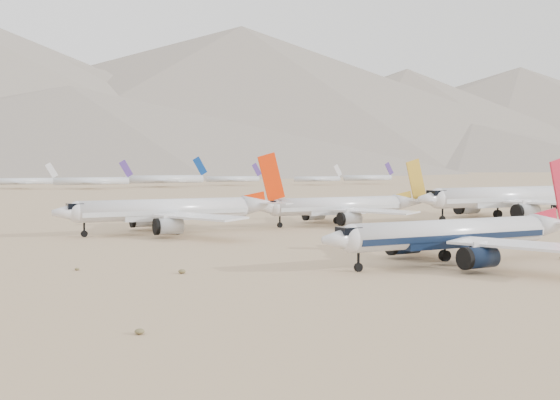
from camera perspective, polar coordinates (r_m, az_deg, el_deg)
name	(u,v)px	position (r m, az deg, el deg)	size (l,w,h in m)	color
ground	(440,273)	(94.50, 12.85, -5.77)	(7000.00, 7000.00, 0.00)	#937655
main_airliner	(461,234)	(103.41, 14.49, -2.66)	(43.85, 42.83, 15.47)	silver
row2_navy_widebody	(510,197)	(189.32, 18.20, 0.20)	(55.79, 54.55, 19.85)	silver
row2_gold_tail	(345,206)	(163.82, 5.34, -0.50)	(43.49, 42.53, 15.48)	silver
row2_orange_tail	(175,210)	(145.41, -8.50, -0.82)	(46.88, 45.86, 16.72)	silver
distant_storage_row	(11,181)	(409.27, -20.99, 1.43)	(521.54, 61.71, 16.33)	silver
foothills	(278,135)	(1311.44, -0.20, 5.31)	(4637.50, 1395.00, 155.00)	slate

